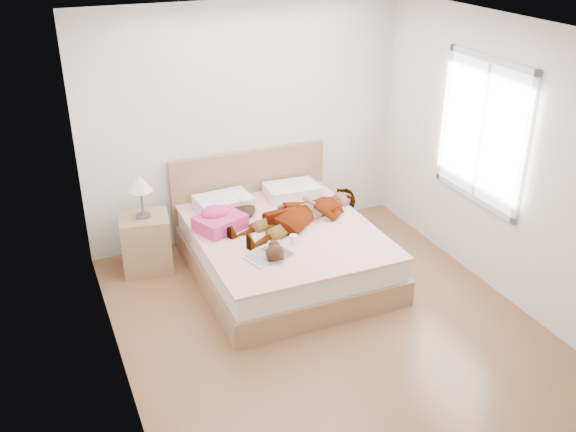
# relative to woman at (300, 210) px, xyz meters

# --- Properties ---
(ground) EXTENTS (4.00, 4.00, 0.00)m
(ground) POSITION_rel_woman_xyz_m (-0.23, -1.07, -0.62)
(ground) COLOR #503219
(ground) RESTS_ON ground
(woman) EXTENTS (1.71, 1.08, 0.22)m
(woman) POSITION_rel_woman_xyz_m (0.00, 0.00, 0.00)
(woman) COLOR white
(woman) RESTS_ON bed
(hair) EXTENTS (0.56, 0.64, 0.08)m
(hair) POSITION_rel_woman_xyz_m (-0.57, 0.45, -0.07)
(hair) COLOR black
(hair) RESTS_ON bed
(phone) EXTENTS (0.06, 0.09, 0.05)m
(phone) POSITION_rel_woman_xyz_m (-0.50, 0.40, 0.05)
(phone) COLOR silver
(phone) RESTS_ON bed
(room_shell) EXTENTS (4.00, 4.00, 4.00)m
(room_shell) POSITION_rel_woman_xyz_m (1.54, -0.77, 0.88)
(room_shell) COLOR white
(room_shell) RESTS_ON ground
(bed) EXTENTS (1.80, 2.08, 1.00)m
(bed) POSITION_rel_woman_xyz_m (-0.23, -0.04, -0.34)
(bed) COLOR brown
(bed) RESTS_ON ground
(towel) EXTENTS (0.56, 0.51, 0.24)m
(towel) POSITION_rel_woman_xyz_m (-0.83, 0.14, -0.01)
(towel) COLOR #D53982
(towel) RESTS_ON bed
(magazine) EXTENTS (0.50, 0.40, 0.03)m
(magazine) POSITION_rel_woman_xyz_m (-0.57, -0.58, -0.10)
(magazine) COLOR silver
(magazine) RESTS_ON bed
(coffee_mug) EXTENTS (0.12, 0.10, 0.09)m
(coffee_mug) POSITION_rel_woman_xyz_m (-0.26, -0.44, -0.07)
(coffee_mug) COLOR white
(coffee_mug) RESTS_ON bed
(plush_toy) EXTENTS (0.22, 0.29, 0.14)m
(plush_toy) POSITION_rel_woman_xyz_m (-0.54, -0.64, -0.03)
(plush_toy) COLOR black
(plush_toy) RESTS_ON bed
(nightstand) EXTENTS (0.55, 0.51, 1.06)m
(nightstand) POSITION_rel_woman_xyz_m (-1.50, 0.53, -0.27)
(nightstand) COLOR olive
(nightstand) RESTS_ON ground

